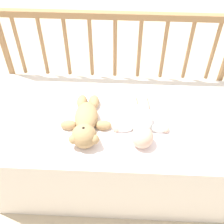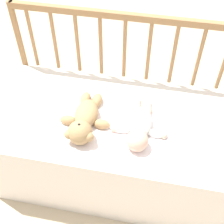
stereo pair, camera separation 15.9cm
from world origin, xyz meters
The scene contains 6 objects.
ground_plane centered at (0.00, 0.00, 0.00)m, with size 12.00×12.00×0.00m, color #C6B293.
crib_mattress centered at (0.00, 0.00, 0.25)m, with size 1.30×0.66×0.50m.
crib_rail centered at (0.00, 0.35, 0.64)m, with size 1.30×0.04×0.92m.
blanket centered at (0.01, -0.03, 0.50)m, with size 0.74×0.47×0.01m.
teddy_bear centered at (-0.13, -0.08, 0.55)m, with size 0.26×0.37×0.12m.
baby centered at (0.15, -0.06, 0.54)m, with size 0.29×0.36×0.11m.
Camera 1 is at (0.05, -1.09, 1.74)m, focal length 50.00 mm.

